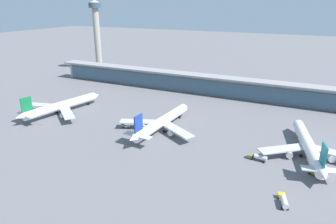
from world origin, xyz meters
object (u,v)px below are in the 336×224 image
airliner_left_stand (60,106)px  service_truck_near_nose_olive (258,157)px  airliner_right_stand (309,146)px  service_truck_under_wing_yellow (284,200)px  control_tower (97,31)px  safety_cone_alpha (41,124)px  service_truck_on_taxiway_olive (315,174)px  airliner_centre_stand (161,122)px  service_truck_mid_apron_white (126,126)px

airliner_left_stand → service_truck_near_nose_olive: bearing=-3.6°
airliner_right_stand → service_truck_under_wing_yellow: bearing=-98.5°
airliner_left_stand → service_truck_near_nose_olive: 125.35m
service_truck_under_wing_yellow → control_tower: size_ratio=0.12×
service_truck_near_nose_olive → safety_cone_alpha: (-122.22, -11.46, -1.39)m
service_truck_on_taxiway_olive → control_tower: control_tower is taller
airliner_left_stand → service_truck_on_taxiway_olive: 148.98m
airliner_left_stand → safety_cone_alpha: airliner_left_stand is taller
airliner_right_stand → service_truck_under_wing_yellow: (-6.37, -42.38, -3.38)m
control_tower → service_truck_near_nose_olive: bearing=-34.0°
airliner_centre_stand → airliner_left_stand: bearing=-177.1°
airliner_left_stand → airliner_right_stand: (145.04, 6.29, 0.00)m
service_truck_mid_apron_white → safety_cone_alpha: size_ratio=9.91×
service_truck_mid_apron_white → control_tower: size_ratio=0.09×
service_truck_under_wing_yellow → service_truck_on_taxiway_olive: (9.88, 25.59, -0.90)m
service_truck_near_nose_olive → safety_cone_alpha: service_truck_near_nose_olive is taller
service_truck_under_wing_yellow → airliner_left_stand: bearing=165.4°
service_truck_on_taxiway_olive → safety_cone_alpha: 145.98m
airliner_left_stand → service_truck_under_wing_yellow: size_ratio=6.78×
airliner_right_stand → safety_cone_alpha: size_ratio=85.82×
airliner_left_stand → control_tower: 135.44m
airliner_centre_stand → airliner_right_stand: bearing=2.1°
airliner_right_stand → service_truck_near_nose_olive: (-19.98, -14.08, -3.38)m
airliner_left_stand → service_truck_mid_apron_white: size_ratio=8.68×
safety_cone_alpha → control_tower: bearing=114.6°
service_truck_mid_apron_white → control_tower: (-109.24, 117.83, 39.88)m
airliner_centre_stand → control_tower: control_tower is taller
airliner_left_stand → airliner_centre_stand: (70.40, 3.58, 0.00)m
airliner_centre_stand → airliner_right_stand: (74.64, 2.71, 0.00)m
airliner_left_stand → control_tower: bearing=116.9°
service_truck_under_wing_yellow → service_truck_mid_apron_white: bearing=158.6°
control_tower → safety_cone_alpha: (62.02, -135.76, -40.37)m
service_truck_mid_apron_white → service_truck_near_nose_olive: bearing=-4.9°
airliner_right_stand → airliner_centre_stand: bearing=-177.9°
service_truck_mid_apron_white → control_tower: 165.55m
service_truck_under_wing_yellow → safety_cone_alpha: service_truck_under_wing_yellow is taller
service_truck_on_taxiway_olive → safety_cone_alpha: service_truck_on_taxiway_olive is taller
airliner_left_stand → service_truck_mid_apron_white: airliner_left_stand is taller
airliner_right_stand → safety_cone_alpha: 144.56m
control_tower → service_truck_under_wing_yellow: bearing=-37.6°
airliner_centre_stand → safety_cone_alpha: size_ratio=86.72×
service_truck_near_nose_olive → safety_cone_alpha: bearing=-174.6°
airliner_centre_stand → safety_cone_alpha: 71.48m
service_truck_under_wing_yellow → service_truck_mid_apron_white: size_ratio=1.28×
airliner_centre_stand → safety_cone_alpha: (-67.56, -22.83, -4.77)m
service_truck_near_nose_olive → service_truck_mid_apron_white: (-75.01, 6.47, -0.90)m
airliner_right_stand → safety_cone_alpha: airliner_right_stand is taller
service_truck_near_nose_olive → control_tower: 225.64m
service_truck_mid_apron_white → airliner_right_stand: bearing=4.6°
airliner_left_stand → airliner_centre_stand: size_ratio=0.99×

